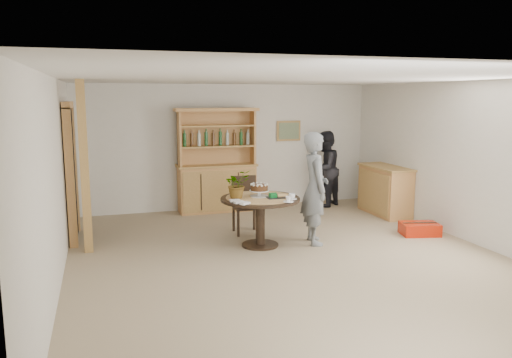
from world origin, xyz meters
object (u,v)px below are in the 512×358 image
object	(u,v)px
hutch	(217,177)
red_suitcase	(420,229)
teen_boy	(315,188)
dining_chair	(245,201)
adult_person	(325,169)
sideboard	(385,190)
dining_table	(260,207)

from	to	relation	value
hutch	red_suitcase	xyz separation A→B (m)	(2.80, -2.71, -0.59)
hutch	teen_boy	size ratio (longest dim) A/B	1.18
dining_chair	adult_person	distance (m)	2.58
sideboard	red_suitcase	world-z (taller)	sideboard
hutch	sideboard	bearing A→B (deg)	-22.21
hutch	sideboard	world-z (taller)	hutch
teen_boy	dining_table	bearing A→B (deg)	92.97
hutch	dining_chair	size ratio (longest dim) A/B	2.16
adult_person	hutch	bearing A→B (deg)	-41.53
teen_boy	adult_person	xyz separation A→B (m)	(1.27, 2.37, -0.08)
hutch	adult_person	size ratio (longest dim) A/B	1.30
sideboard	teen_boy	size ratio (longest dim) A/B	0.73
sideboard	red_suitcase	bearing A→B (deg)	-99.26
dining_table	red_suitcase	size ratio (longest dim) A/B	1.77
adult_person	red_suitcase	distance (m)	2.63
sideboard	red_suitcase	xyz separation A→B (m)	(-0.24, -1.47, -0.37)
dining_chair	adult_person	world-z (taller)	adult_person
dining_chair	red_suitcase	world-z (taller)	dining_chair
sideboard	red_suitcase	size ratio (longest dim) A/B	1.86
teen_boy	adult_person	distance (m)	2.69
dining_table	sideboard	bearing A→B (deg)	23.34
dining_table	adult_person	distance (m)	3.11
dining_table	dining_chair	world-z (taller)	dining_chair
teen_boy	red_suitcase	size ratio (longest dim) A/B	2.56
adult_person	red_suitcase	xyz separation A→B (m)	(0.58, -2.47, -0.68)
teen_boy	red_suitcase	world-z (taller)	teen_boy
sideboard	adult_person	world-z (taller)	adult_person
sideboard	dining_table	size ratio (longest dim) A/B	1.05
sideboard	adult_person	bearing A→B (deg)	129.28
dining_chair	dining_table	bearing A→B (deg)	-87.64
red_suitcase	sideboard	bearing A→B (deg)	94.46
sideboard	adult_person	distance (m)	1.33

